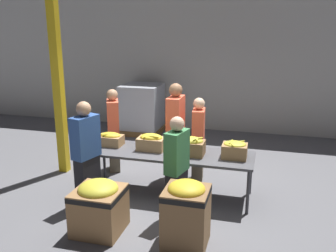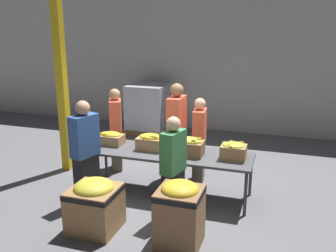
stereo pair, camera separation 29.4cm
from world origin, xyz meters
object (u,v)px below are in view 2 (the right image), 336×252
volunteer_2 (116,130)px  volunteer_4 (199,141)px  donation_bin_1 (180,212)px  sorting_table (168,155)px  support_pillar (61,68)px  banana_box_2 (190,146)px  donation_bin_0 (95,203)px  volunteer_3 (173,169)px  banana_box_1 (151,142)px  pallet_stack_0 (148,109)px  volunteer_0 (85,153)px  banana_box_3 (233,150)px  banana_box_0 (111,138)px  volunteer_1 (176,133)px

volunteer_2 → volunteer_4: size_ratio=1.04×
volunteer_4 → donation_bin_1: volunteer_4 is taller
sorting_table → support_pillar: bearing=168.5°
banana_box_2 → donation_bin_0: bearing=-126.3°
donation_bin_1 → volunteer_3: bearing=114.2°
banana_box_2 → support_pillar: bearing=169.7°
volunteer_2 → volunteer_4: 1.67m
banana_box_1 → donation_bin_1: (0.92, -1.42, -0.42)m
donation_bin_0 → pallet_stack_0: (-1.02, 4.79, 0.22)m
sorting_table → support_pillar: 2.62m
banana_box_1 → volunteer_0: bearing=-138.8°
banana_box_3 → support_pillar: (-3.31, 0.44, 1.11)m
banana_box_0 → pallet_stack_0: 3.37m
support_pillar → donation_bin_1: bearing=-32.9°
volunteer_1 → donation_bin_1: 2.17m
volunteer_4 → donation_bin_0: size_ratio=2.07×
banana_box_3 → donation_bin_0: 2.25m
volunteer_0 → volunteer_4: 2.04m
volunteer_2 → pallet_stack_0: volunteer_2 is taller
volunteer_0 → pallet_stack_0: 4.12m
banana_box_2 → donation_bin_1: banana_box_2 is taller
banana_box_3 → pallet_stack_0: size_ratio=0.31×
banana_box_0 → support_pillar: bearing=162.5°
sorting_table → banana_box_3: size_ratio=7.19×
volunteer_0 → donation_bin_0: bearing=-126.4°
sorting_table → donation_bin_0: 1.54m
volunteer_0 → banana_box_2: bearing=-49.4°
volunteer_2 → support_pillar: support_pillar is taller
volunteer_0 → volunteer_2: volunteer_0 is taller
sorting_table → volunteer_2: bearing=149.6°
donation_bin_1 → pallet_stack_0: size_ratio=0.70×
banana_box_0 → pallet_stack_0: size_ratio=0.33×
volunteer_1 → support_pillar: 2.46m
sorting_table → banana_box_2: (0.39, -0.02, 0.20)m
volunteer_2 → volunteer_3: 2.22m
banana_box_0 → banana_box_3: 2.14m
volunteer_3 → pallet_stack_0: size_ratio=1.24×
volunteer_1 → volunteer_3: volunteer_1 is taller
support_pillar → banana_box_3: bearing=-7.5°
volunteer_0 → donation_bin_0: (0.52, -0.70, -0.44)m
banana_box_1 → donation_bin_1: 1.74m
banana_box_3 → donation_bin_1: 1.53m
sorting_table → banana_box_0: size_ratio=6.72×
banana_box_1 → support_pillar: (-1.92, 0.42, 1.11)m
banana_box_0 → volunteer_2: volunteer_2 is taller
sorting_table → banana_box_3: 1.09m
volunteer_0 → volunteer_1: size_ratio=0.94×
volunteer_3 → banana_box_2: bearing=9.1°
volunteer_1 → volunteer_4: volunteer_1 is taller
support_pillar → pallet_stack_0: (0.59, 2.95, -1.38)m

